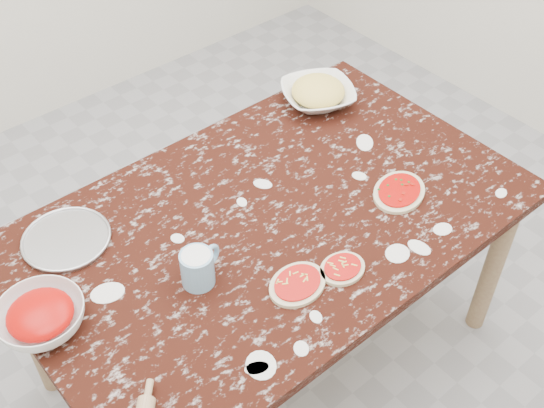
{
  "coord_description": "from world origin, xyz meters",
  "views": [
    {
      "loc": [
        -0.97,
        -1.15,
        2.25
      ],
      "look_at": [
        0.0,
        0.0,
        0.8
      ],
      "focal_mm": 44.66,
      "sensor_mm": 36.0,
      "label": 1
    }
  ],
  "objects": [
    {
      "name": "ground",
      "position": [
        0.0,
        0.0,
        0.0
      ],
      "size": [
        4.0,
        4.0,
        0.0
      ],
      "primitive_type": "plane",
      "color": "gray"
    },
    {
      "name": "pizza_mid",
      "position": [
        0.01,
        -0.3,
        0.76
      ],
      "size": [
        0.14,
        0.12,
        0.02
      ],
      "color": "beige",
      "rests_on": "worktable"
    },
    {
      "name": "pizza_tray",
      "position": [
        -0.55,
        0.32,
        0.76
      ],
      "size": [
        0.27,
        0.27,
        0.01
      ],
      "primitive_type": "cylinder",
      "rotation": [
        0.0,
        0.0,
        0.02
      ],
      "color": "#B2B2B7",
      "rests_on": "worktable"
    },
    {
      "name": "sauce_bowl",
      "position": [
        -0.74,
        0.07,
        0.79
      ],
      "size": [
        0.31,
        0.31,
        0.07
      ],
      "primitive_type": "imported",
      "rotation": [
        0.0,
        0.0,
        0.4
      ],
      "color": "white",
      "rests_on": "worktable"
    },
    {
      "name": "flour_mug",
      "position": [
        -0.33,
        -0.07,
        0.81
      ],
      "size": [
        0.14,
        0.1,
        0.11
      ],
      "color": "#79A9CC",
      "rests_on": "worktable"
    },
    {
      "name": "worktable",
      "position": [
        0.0,
        0.0,
        0.67
      ],
      "size": [
        1.6,
        1.0,
        0.75
      ],
      "color": "black",
      "rests_on": "ground"
    },
    {
      "name": "cheese_bowl",
      "position": [
        0.52,
        0.35,
        0.78
      ],
      "size": [
        0.35,
        0.35,
        0.07
      ],
      "primitive_type": "imported",
      "rotation": [
        0.0,
        0.0,
        -0.42
      ],
      "color": "white",
      "rests_on": "worktable"
    },
    {
      "name": "pizza_left",
      "position": [
        -0.13,
        -0.26,
        0.76
      ],
      "size": [
        0.2,
        0.16,
        0.02
      ],
      "color": "beige",
      "rests_on": "worktable"
    },
    {
      "name": "pizza_right",
      "position": [
        0.38,
        -0.19,
        0.76
      ],
      "size": [
        0.25,
        0.22,
        0.02
      ],
      "color": "beige",
      "rests_on": "worktable"
    }
  ]
}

